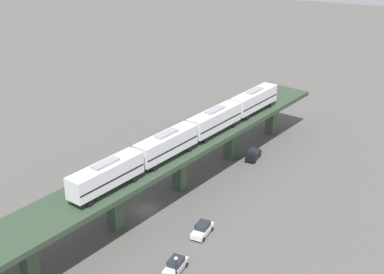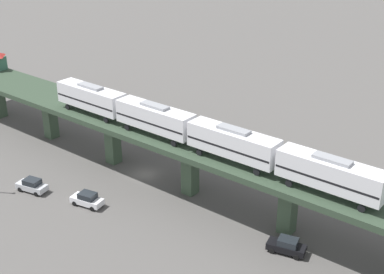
{
  "view_description": "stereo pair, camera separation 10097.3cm",
  "coord_description": "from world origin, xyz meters",
  "px_view_note": "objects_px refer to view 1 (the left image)",
  "views": [
    {
      "loc": [
        -35.46,
        62.76,
        44.2
      ],
      "look_at": [
        -3.78,
        -9.31,
        9.35
      ],
      "focal_mm": 50.0,
      "sensor_mm": 36.0,
      "label": 1
    },
    {
      "loc": [
        -60.26,
        -34.89,
        37.54
      ],
      "look_at": [
        -3.78,
        -9.31,
        9.35
      ],
      "focal_mm": 50.0,
      "sensor_mm": 36.0,
      "label": 2
    }
  ],
  "objects_px": {
    "subway_train": "(192,131)",
    "street_car_white": "(202,229)",
    "delivery_truck": "(84,190)",
    "street_car_silver": "(176,265)",
    "street_car_black": "(253,154)"
  },
  "relations": [
    {
      "from": "subway_train",
      "to": "street_car_white",
      "type": "relative_size",
      "value": 10.94
    },
    {
      "from": "subway_train",
      "to": "street_car_white",
      "type": "distance_m",
      "value": 16.8
    },
    {
      "from": "subway_train",
      "to": "street_car_white",
      "type": "height_order",
      "value": "subway_train"
    },
    {
      "from": "subway_train",
      "to": "delivery_truck",
      "type": "relative_size",
      "value": 6.59
    },
    {
      "from": "street_car_white",
      "to": "street_car_silver",
      "type": "xyz_separation_m",
      "value": [
        -0.04,
        9.11,
        0.0
      ]
    },
    {
      "from": "subway_train",
      "to": "street_car_silver",
      "type": "distance_m",
      "value": 24.19
    },
    {
      "from": "subway_train",
      "to": "street_car_silver",
      "type": "relative_size",
      "value": 11.03
    },
    {
      "from": "street_car_silver",
      "to": "delivery_truck",
      "type": "height_order",
      "value": "delivery_truck"
    },
    {
      "from": "subway_train",
      "to": "delivery_truck",
      "type": "xyz_separation_m",
      "value": [
        14.37,
        10.56,
        -8.63
      ]
    },
    {
      "from": "street_car_white",
      "to": "street_car_black",
      "type": "height_order",
      "value": "same"
    },
    {
      "from": "street_car_black",
      "to": "street_car_silver",
      "type": "height_order",
      "value": "same"
    },
    {
      "from": "street_car_white",
      "to": "delivery_truck",
      "type": "bearing_deg",
      "value": -3.98
    },
    {
      "from": "street_car_black",
      "to": "delivery_truck",
      "type": "relative_size",
      "value": 0.59
    },
    {
      "from": "delivery_truck",
      "to": "subway_train",
      "type": "bearing_deg",
      "value": -143.69
    },
    {
      "from": "street_car_white",
      "to": "street_car_black",
      "type": "xyz_separation_m",
      "value": [
        0.86,
        -26.7,
        0.0
      ]
    }
  ]
}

